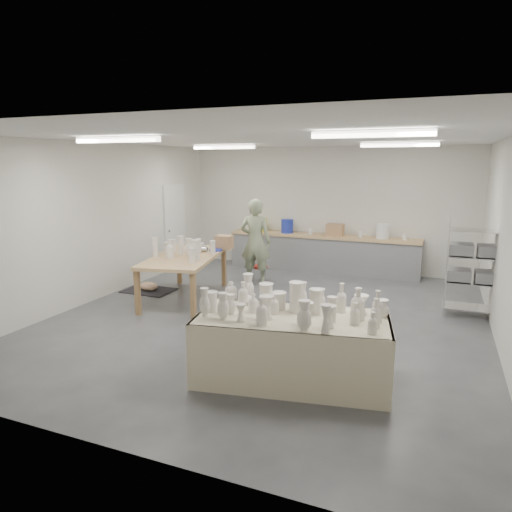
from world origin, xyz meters
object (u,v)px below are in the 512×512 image
at_px(drying_table, 292,344).
at_px(potter, 256,242).
at_px(work_table, 189,255).
at_px(red_stool, 260,267).

bearing_deg(drying_table, potter, 107.66).
bearing_deg(potter, work_table, 56.73).
height_order(work_table, potter, potter).
bearing_deg(drying_table, work_table, 128.77).
height_order(drying_table, work_table, work_table).
distance_m(work_table, red_stool, 2.00).
xyz_separation_m(potter, red_stool, (0.00, 0.27, -0.63)).
bearing_deg(work_table, red_stool, 53.70).
distance_m(drying_table, red_stool, 4.78).
height_order(potter, red_stool, potter).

